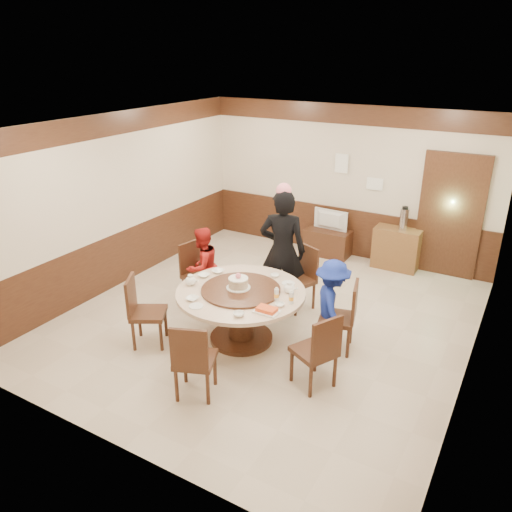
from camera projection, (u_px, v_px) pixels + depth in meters
The scene contains 31 objects.
room at pixel (270, 251), 6.98m from camera, with size 6.00×6.04×2.84m.
banquet_table at pixel (241, 305), 6.65m from camera, with size 1.71×1.71×0.78m.
chair_0 at pixel (338, 328), 6.54m from camera, with size 0.54×0.53×0.97m.
chair_1 at pixel (298, 289), 7.60m from camera, with size 0.58×0.58×0.97m.
chair_2 at pixel (199, 285), 7.74m from camera, with size 0.53×0.53×0.97m.
chair_3 at pixel (148, 323), 6.66m from camera, with size 0.60×0.60×0.97m.
chair_4 at pixel (195, 372), 5.66m from camera, with size 0.57×0.58×0.97m.
chair_5 at pixel (315, 363), 5.82m from camera, with size 0.60×0.59×0.97m.
person_standing at pixel (282, 251), 7.35m from camera, with size 0.68×0.45×1.87m, color black.
person_red at pixel (202, 267), 7.60m from camera, with size 0.60×0.47×1.24m, color #A61916.
person_blue at pixel (332, 305), 6.47m from camera, with size 0.80×0.46×1.24m, color navy.
birthday_cake at pixel (238, 283), 6.55m from camera, with size 0.32×0.32×0.21m.
teapot_left at pixel (191, 281), 6.70m from camera, with size 0.17×0.15×0.13m, color white.
teapot_right at pixel (289, 288), 6.49m from camera, with size 0.17×0.15×0.13m, color white.
bowl_0 at pixel (218, 271), 7.08m from camera, with size 0.17×0.17×0.04m, color white.
bowl_1 at pixel (239, 314), 5.94m from camera, with size 0.14×0.14×0.04m, color white.
bowl_2 at pixel (192, 299), 6.31m from camera, with size 0.16×0.16×0.04m, color white.
bowl_3 at pixel (279, 305), 6.16m from camera, with size 0.12×0.12×0.04m, color white.
bowl_4 at pixel (204, 275), 6.96m from camera, with size 0.16×0.16×0.04m, color white.
bowl_5 at pixel (275, 276), 6.95m from camera, with size 0.13×0.13×0.04m, color white.
saucer_near at pixel (196, 306), 6.16m from camera, with size 0.18×0.18×0.01m, color white.
saucer_far at pixel (288, 283), 6.75m from camera, with size 0.18×0.18×0.01m, color white.
shrimp_platter at pixel (267, 310), 6.02m from camera, with size 0.30×0.20×0.06m.
bottle_0 at pixel (276, 295), 6.28m from camera, with size 0.06×0.06×0.16m, color silver.
bottle_1 at pixel (291, 298), 6.21m from camera, with size 0.06×0.06×0.16m, color silver.
tv_stand at pixel (328, 242), 9.58m from camera, with size 0.85×0.45×0.50m, color #3C2012.
television at pixel (329, 220), 9.40m from camera, with size 0.67×0.09×0.39m, color gray.
side_cabinet at pixel (396, 248), 8.95m from camera, with size 0.80×0.40×0.75m, color brown.
thermos at pixel (404, 219), 8.70m from camera, with size 0.15×0.15×0.38m, color silver.
notice_left at pixel (342, 163), 9.12m from camera, with size 0.25×0.00×0.35m, color white.
notice_right at pixel (375, 184), 8.93m from camera, with size 0.30×0.00×0.22m, color white.
Camera 1 is at (3.08, -5.68, 3.71)m, focal length 35.00 mm.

